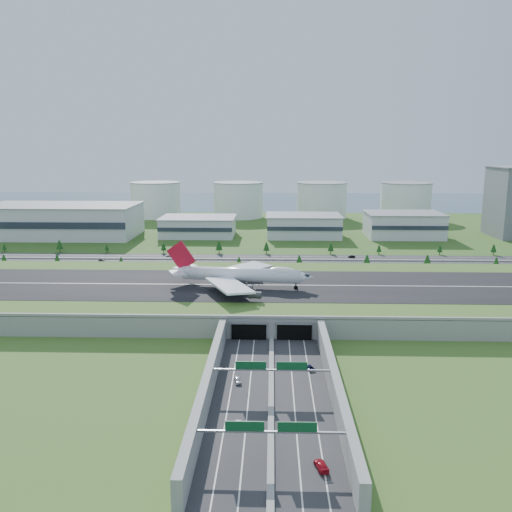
{
  "coord_description": "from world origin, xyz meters",
  "views": [
    {
      "loc": [
        0.07,
        -243.14,
        71.08
      ],
      "look_at": [
        -8.46,
        35.0,
        14.84
      ],
      "focal_mm": 38.0,
      "sensor_mm": 36.0,
      "label": 1
    }
  ],
  "objects_px": {
    "car_2": "(309,367)",
    "car_1": "(237,424)",
    "car_4": "(102,260)",
    "car_5": "(352,256)",
    "car_7": "(170,256)",
    "car_0": "(238,380)",
    "fuel_tank_a": "(156,200)",
    "car_3": "(321,465)",
    "boeing_747": "(240,274)"
  },
  "relations": [
    {
      "from": "car_2",
      "to": "car_1",
      "type": "bearing_deg",
      "value": 42.02
    },
    {
      "from": "car_2",
      "to": "car_4",
      "type": "bearing_deg",
      "value": -72.79
    },
    {
      "from": "car_5",
      "to": "car_7",
      "type": "relative_size",
      "value": 0.98
    },
    {
      "from": "car_0",
      "to": "car_1",
      "type": "height_order",
      "value": "car_0"
    },
    {
      "from": "fuel_tank_a",
      "to": "car_2",
      "type": "relative_size",
      "value": 10.48
    },
    {
      "from": "car_0",
      "to": "car_3",
      "type": "bearing_deg",
      "value": -74.51
    },
    {
      "from": "car_2",
      "to": "car_7",
      "type": "distance_m",
      "value": 198.26
    },
    {
      "from": "car_7",
      "to": "car_3",
      "type": "bearing_deg",
      "value": 29.54
    },
    {
      "from": "car_2",
      "to": "car_5",
      "type": "height_order",
      "value": "car_5"
    },
    {
      "from": "fuel_tank_a",
      "to": "car_4",
      "type": "distance_m",
      "value": 221.93
    },
    {
      "from": "boeing_747",
      "to": "car_1",
      "type": "bearing_deg",
      "value": -79.44
    },
    {
      "from": "fuel_tank_a",
      "to": "car_5",
      "type": "distance_m",
      "value": 268.41
    },
    {
      "from": "car_5",
      "to": "car_2",
      "type": "bearing_deg",
      "value": -28.63
    },
    {
      "from": "fuel_tank_a",
      "to": "car_2",
      "type": "bearing_deg",
      "value": -71.14
    },
    {
      "from": "fuel_tank_a",
      "to": "boeing_747",
      "type": "distance_m",
      "value": 330.55
    },
    {
      "from": "car_0",
      "to": "car_2",
      "type": "distance_m",
      "value": 25.08
    },
    {
      "from": "car_0",
      "to": "car_3",
      "type": "height_order",
      "value": "car_3"
    },
    {
      "from": "car_1",
      "to": "car_2",
      "type": "bearing_deg",
      "value": 77.12
    },
    {
      "from": "car_0",
      "to": "car_5",
      "type": "bearing_deg",
      "value": 61.82
    },
    {
      "from": "fuel_tank_a",
      "to": "car_7",
      "type": "relative_size",
      "value": 10.88
    },
    {
      "from": "fuel_tank_a",
      "to": "car_5",
      "type": "relative_size",
      "value": 11.05
    },
    {
      "from": "car_7",
      "to": "fuel_tank_a",
      "type": "bearing_deg",
      "value": -154.59
    },
    {
      "from": "car_1",
      "to": "car_5",
      "type": "relative_size",
      "value": 0.89
    },
    {
      "from": "car_2",
      "to": "car_3",
      "type": "xyz_separation_m",
      "value": [
        -0.99,
        -55.58,
        0.18
      ]
    },
    {
      "from": "boeing_747",
      "to": "car_4",
      "type": "height_order",
      "value": "boeing_747"
    },
    {
      "from": "car_1",
      "to": "car_3",
      "type": "bearing_deg",
      "value": -25.24
    },
    {
      "from": "car_0",
      "to": "car_4",
      "type": "distance_m",
      "value": 202.54
    },
    {
      "from": "fuel_tank_a",
      "to": "car_4",
      "type": "relative_size",
      "value": 12.0
    },
    {
      "from": "car_4",
      "to": "car_7",
      "type": "relative_size",
      "value": 0.91
    },
    {
      "from": "car_1",
      "to": "car_7",
      "type": "height_order",
      "value": "car_7"
    },
    {
      "from": "car_1",
      "to": "car_3",
      "type": "relative_size",
      "value": 0.7
    },
    {
      "from": "car_1",
      "to": "car_7",
      "type": "xyz_separation_m",
      "value": [
        -58.78,
        219.09,
        0.0
      ]
    },
    {
      "from": "car_2",
      "to": "car_3",
      "type": "height_order",
      "value": "car_3"
    },
    {
      "from": "car_3",
      "to": "fuel_tank_a",
      "type": "bearing_deg",
      "value": -87.06
    },
    {
      "from": "boeing_747",
      "to": "car_7",
      "type": "relative_size",
      "value": 14.78
    },
    {
      "from": "car_5",
      "to": "car_7",
      "type": "xyz_separation_m",
      "value": [
        -119.46,
        -0.61,
        -0.08
      ]
    },
    {
      "from": "fuel_tank_a",
      "to": "car_3",
      "type": "xyz_separation_m",
      "value": [
        131.39,
        -443.1,
        -16.54
      ]
    },
    {
      "from": "fuel_tank_a",
      "to": "car_4",
      "type": "bearing_deg",
      "value": -86.91
    },
    {
      "from": "boeing_747",
      "to": "car_4",
      "type": "distance_m",
      "value": 132.03
    },
    {
      "from": "car_3",
      "to": "car_7",
      "type": "distance_m",
      "value": 249.83
    },
    {
      "from": "car_5",
      "to": "fuel_tank_a",
      "type": "bearing_deg",
      "value": -156.45
    },
    {
      "from": "car_1",
      "to": "car_5",
      "type": "height_order",
      "value": "car_5"
    },
    {
      "from": "car_0",
      "to": "car_5",
      "type": "height_order",
      "value": "car_0"
    },
    {
      "from": "car_0",
      "to": "car_1",
      "type": "xyz_separation_m",
      "value": [
        1.49,
        -26.83,
        -0.13
      ]
    },
    {
      "from": "car_0",
      "to": "car_4",
      "type": "xyz_separation_m",
      "value": [
        -97.83,
        177.34,
        -0.09
      ]
    },
    {
      "from": "boeing_747",
      "to": "car_0",
      "type": "xyz_separation_m",
      "value": [
        4.34,
        -85.05,
        -13.05
      ]
    },
    {
      "from": "fuel_tank_a",
      "to": "car_1",
      "type": "distance_m",
      "value": 439.79
    },
    {
      "from": "car_2",
      "to": "car_5",
      "type": "bearing_deg",
      "value": -120.92
    },
    {
      "from": "car_1",
      "to": "car_3",
      "type": "height_order",
      "value": "car_3"
    },
    {
      "from": "boeing_747",
      "to": "car_3",
      "type": "xyz_separation_m",
      "value": [
        25.98,
        -129.82,
        -13.01
      ]
    }
  ]
}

